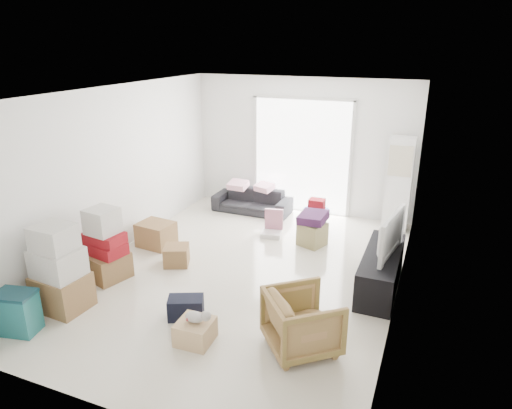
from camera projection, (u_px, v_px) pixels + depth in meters
The scene contains 21 objects.
room_shell at pixel (242, 189), 6.52m from camera, with size 4.98×6.48×3.18m.
sliding_door at pixel (302, 152), 9.15m from camera, with size 2.10×0.04×2.33m.
ac_tower at pixel (399, 184), 8.30m from camera, with size 0.45×0.30×1.75m, color white.
tv_console at pixel (381, 270), 6.48m from camera, with size 0.49×1.62×0.54m, color black.
television at pixel (383, 248), 6.37m from camera, with size 1.04×0.60×0.14m, color black.
sofa at pixel (252, 197), 9.36m from camera, with size 1.59×0.47×0.62m, color #25262A.
pillow_left at pixel (238, 179), 9.30m from camera, with size 0.41×0.32×0.13m, color #F8B5C5.
pillow_right at pixel (264, 181), 9.18m from camera, with size 0.32×0.26×0.11m, color #F8B5C5.
armchair at pixel (303, 319), 5.14m from camera, with size 0.75×0.70×0.77m, color #A7754A.
storage_bins at pixel (17, 312), 5.47m from camera, with size 0.52×0.41×0.54m.
box_stack_a at pixel (59, 272), 5.89m from camera, with size 0.68×0.58×1.18m.
box_stack_b at pixel (105, 248), 6.68m from camera, with size 0.67×0.67×1.09m.
box_stack_c at pixel (156, 234), 7.83m from camera, with size 0.62×0.53×0.42m.
loose_box at pixel (177, 255), 7.18m from camera, with size 0.37×0.37×0.31m, color #8C603F.
duffel_bag at pixel (186, 308), 5.80m from camera, with size 0.44×0.27×0.28m, color black.
ottoman at pixel (312, 234), 7.86m from camera, with size 0.40×0.40×0.40m, color #9A9059.
blanket at pixel (313, 219), 7.77m from camera, with size 0.44×0.44×0.14m, color #421D48.
kids_table at pixel (317, 209), 8.33m from camera, with size 0.50×0.50×0.63m.
toy_walker at pixel (272, 228), 8.27m from camera, with size 0.41×0.38×0.48m.
wood_crate at pixel (195, 331), 5.34m from camera, with size 0.40×0.40×0.27m, color tan.
plush_bunny at pixel (197, 317), 5.26m from camera, with size 0.31×0.17×0.16m.
Camera 1 is at (2.53, -5.67, 3.35)m, focal length 32.00 mm.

